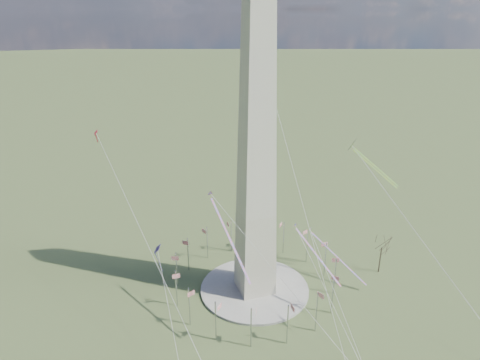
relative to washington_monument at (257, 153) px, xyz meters
name	(u,v)px	position (x,y,z in m)	size (l,w,h in m)	color
ground	(255,290)	(0.00, 0.00, -47.95)	(2000.00, 2000.00, 0.00)	#445229
plaza	(255,289)	(0.00, 0.00, -47.55)	(36.00, 36.00, 0.80)	#A4A096
washington_monument	(257,153)	(0.00, 0.00, 0.00)	(15.56, 15.56, 100.00)	beige
flagpole_ring	(255,271)	(0.00, 0.00, -40.68)	(54.40, 54.40, 13.00)	#B7B9BE
tree_near	(382,246)	(45.62, -4.10, -37.32)	(8.52, 8.52, 14.90)	#4A382D
kite_delta_black	(355,148)	(35.36, 3.08, -2.90)	(15.26, 15.65, 14.65)	black
kite_diamond_purple	(158,252)	(-30.98, -1.92, -26.27)	(2.35, 3.31, 9.71)	navy
kite_streamer_left	(311,247)	(14.51, -9.93, -28.66)	(8.33, 18.70, 13.49)	#FF5628
kite_streamer_mid	(223,222)	(-13.62, -10.38, -15.29)	(5.41, 24.57, 16.95)	#FF5628
kite_streamer_right	(329,249)	(26.55, -1.00, -36.61)	(14.17, 18.70, 15.25)	#FF5628
kite_small_red	(96,134)	(-44.13, 28.28, 2.27)	(1.09, 1.82, 4.26)	red
kite_small_white	(257,39)	(14.91, 40.60, 29.20)	(1.32, 1.39, 3.90)	white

